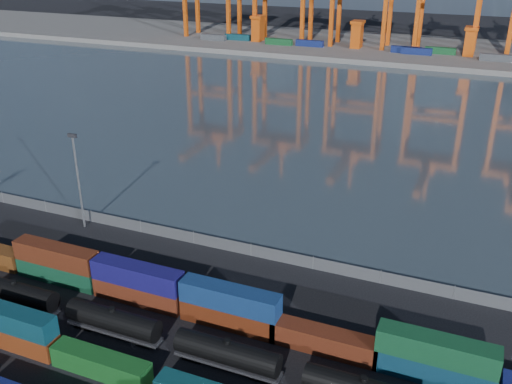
% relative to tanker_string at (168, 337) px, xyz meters
% --- Properties ---
extents(ground, '(700.00, 700.00, 0.00)m').
position_rel_tanker_string_xyz_m(ground, '(0.37, -3.88, -2.00)').
color(ground, black).
rests_on(ground, ground).
extents(harbor_water, '(700.00, 700.00, 0.00)m').
position_rel_tanker_string_xyz_m(harbor_water, '(0.37, 101.12, -1.99)').
color(harbor_water, '#2F3C44').
rests_on(harbor_water, ground).
extents(far_quay, '(700.00, 70.00, 2.00)m').
position_rel_tanker_string_xyz_m(far_quay, '(0.37, 206.12, -1.00)').
color(far_quay, '#514F4C').
rests_on(far_quay, ground).
extents(container_row_mid, '(142.25, 2.47, 5.27)m').
position_rel_tanker_string_xyz_m(container_row_mid, '(2.02, -6.33, -0.44)').
color(container_row_mid, '#494C4E').
rests_on(container_row_mid, ground).
extents(container_row_north, '(141.71, 2.65, 5.66)m').
position_rel_tanker_string_xyz_m(container_row_north, '(2.97, 7.15, 0.17)').
color(container_row_north, navy).
rests_on(container_row_north, ground).
extents(tanker_string, '(121.46, 2.78, 3.99)m').
position_rel_tanker_string_xyz_m(tanker_string, '(0.00, 0.00, 0.00)').
color(tanker_string, black).
rests_on(tanker_string, ground).
extents(waterfront_fence, '(160.12, 0.12, 2.20)m').
position_rel_tanker_string_xyz_m(waterfront_fence, '(0.37, 24.12, -1.00)').
color(waterfront_fence, '#595B5E').
rests_on(waterfront_fence, ground).
extents(yard_light_mast, '(1.60, 0.40, 16.60)m').
position_rel_tanker_string_xyz_m(yard_light_mast, '(-29.63, 22.12, 7.30)').
color(yard_light_mast, slate).
rests_on(yard_light_mast, ground).
extents(quay_containers, '(172.58, 10.99, 2.60)m').
position_rel_tanker_string_xyz_m(quay_containers, '(-10.62, 191.58, 1.30)').
color(quay_containers, navy).
rests_on(quay_containers, far_quay).
extents(straddle_carriers, '(140.00, 7.00, 11.10)m').
position_rel_tanker_string_xyz_m(straddle_carriers, '(-2.13, 196.12, 5.82)').
color(straddle_carriers, '#D24D0E').
rests_on(straddle_carriers, far_quay).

